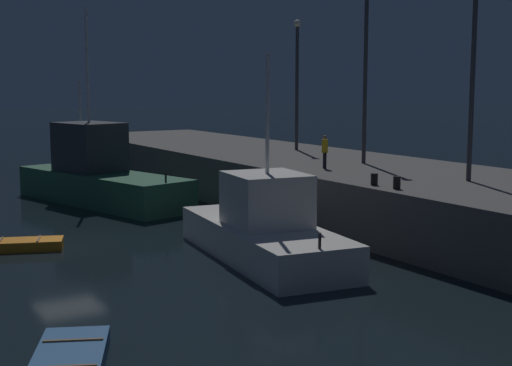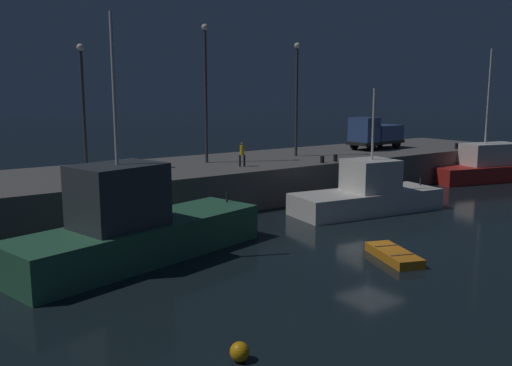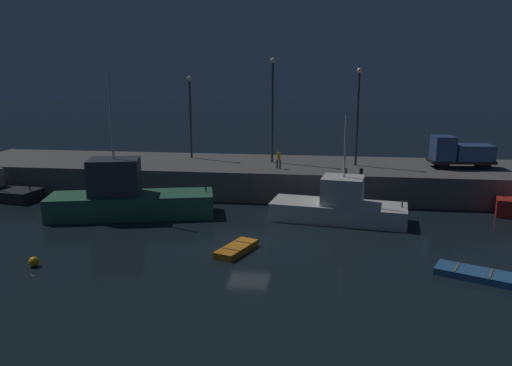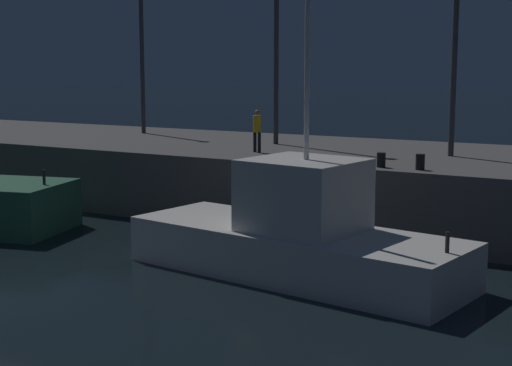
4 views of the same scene
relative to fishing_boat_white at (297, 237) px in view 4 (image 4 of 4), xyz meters
The scene contains 8 objects.
pier_quay 10.51m from the fishing_boat_white, 122.65° to the left, with size 56.88×9.67×2.46m.
fishing_boat_white is the anchor object (origin of this frame).
lamp_post_west 18.30m from the fishing_boat_white, 141.68° to the left, with size 0.44×0.44×7.63m.
lamp_post_east 12.90m from the fishing_boat_white, 121.49° to the left, with size 0.44×0.44×9.18m.
lamp_post_central 10.89m from the fishing_boat_white, 79.66° to the left, with size 0.44×0.44×8.30m.
dockworker 8.35m from the fishing_boat_white, 127.60° to the left, with size 0.38×0.38×1.56m.
bollard_west 5.01m from the fishing_boat_white, 83.34° to the left, with size 0.28×0.28×0.46m, color black.
bollard_east 5.33m from the fishing_boat_white, 69.17° to the left, with size 0.28×0.28×0.49m, color black.
Camera 4 is at (14.80, -12.50, 5.65)m, focal length 54.10 mm.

